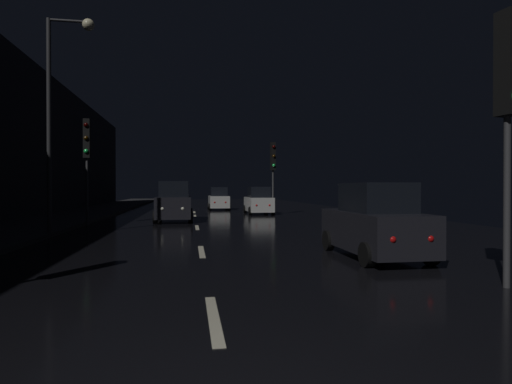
{
  "coord_description": "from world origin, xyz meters",
  "views": [
    {
      "loc": [
        -0.33,
        -2.72,
        1.81
      ],
      "look_at": [
        2.88,
        17.19,
        1.64
      ],
      "focal_mm": 28.87,
      "sensor_mm": 36.0,
      "label": 1
    }
  ],
  "objects_px": {
    "car_approaching_headlights": "(174,203)",
    "car_parked_right_near": "(375,223)",
    "traffic_light_near_right": "(509,86)",
    "traffic_light_far_left": "(87,148)",
    "streetlamp_overhead": "(61,94)",
    "car_parked_right_far": "(259,202)",
    "car_distant_taillights": "(219,199)",
    "traffic_light_far_right": "(273,162)"
  },
  "relations": [
    {
      "from": "traffic_light_far_right",
      "to": "streetlamp_overhead",
      "type": "bearing_deg",
      "value": -49.18
    },
    {
      "from": "traffic_light_near_right",
      "to": "car_approaching_headlights",
      "type": "distance_m",
      "value": 18.06
    },
    {
      "from": "traffic_light_far_left",
      "to": "traffic_light_far_right",
      "type": "bearing_deg",
      "value": 120.03
    },
    {
      "from": "car_parked_right_far",
      "to": "car_distant_taillights",
      "type": "height_order",
      "value": "car_parked_right_far"
    },
    {
      "from": "streetlamp_overhead",
      "to": "car_parked_right_near",
      "type": "bearing_deg",
      "value": -32.52
    },
    {
      "from": "streetlamp_overhead",
      "to": "car_parked_right_far",
      "type": "height_order",
      "value": "streetlamp_overhead"
    },
    {
      "from": "traffic_light_near_right",
      "to": "car_distant_taillights",
      "type": "xyz_separation_m",
      "value": [
        -3.29,
        28.42,
        -2.79
      ]
    },
    {
      "from": "traffic_light_far_left",
      "to": "car_approaching_headlights",
      "type": "xyz_separation_m",
      "value": [
        4.09,
        2.18,
        -2.79
      ]
    },
    {
      "from": "traffic_light_far_right",
      "to": "car_distant_taillights",
      "type": "xyz_separation_m",
      "value": [
        -3.19,
        7.55,
        -2.73
      ]
    },
    {
      "from": "streetlamp_overhead",
      "to": "traffic_light_near_right",
      "type": "bearing_deg",
      "value": -42.67
    },
    {
      "from": "streetlamp_overhead",
      "to": "car_parked_right_far",
      "type": "xyz_separation_m",
      "value": [
        9.54,
        12.45,
        -4.44
      ]
    },
    {
      "from": "car_approaching_headlights",
      "to": "car_parked_right_near",
      "type": "bearing_deg",
      "value": 23.46
    },
    {
      "from": "car_approaching_headlights",
      "to": "car_parked_right_near",
      "type": "height_order",
      "value": "car_approaching_headlights"
    },
    {
      "from": "car_approaching_headlights",
      "to": "traffic_light_near_right",
      "type": "bearing_deg",
      "value": 21.6
    },
    {
      "from": "streetlamp_overhead",
      "to": "car_distant_taillights",
      "type": "distance_m",
      "value": 20.6
    },
    {
      "from": "traffic_light_far_left",
      "to": "car_parked_right_near",
      "type": "distance_m",
      "value": 14.9
    },
    {
      "from": "traffic_light_far_left",
      "to": "car_parked_right_far",
      "type": "relative_size",
      "value": 1.36
    },
    {
      "from": "traffic_light_near_right",
      "to": "car_approaching_headlights",
      "type": "xyz_separation_m",
      "value": [
        -6.57,
        16.61,
        -2.66
      ]
    },
    {
      "from": "car_distant_taillights",
      "to": "car_parked_right_far",
      "type": "bearing_deg",
      "value": -159.38
    },
    {
      "from": "traffic_light_far_right",
      "to": "streetlamp_overhead",
      "type": "xyz_separation_m",
      "value": [
        -10.34,
        -11.25,
        1.71
      ]
    },
    {
      "from": "car_parked_right_far",
      "to": "car_distant_taillights",
      "type": "relative_size",
      "value": 1.0
    },
    {
      "from": "traffic_light_far_left",
      "to": "streetlamp_overhead",
      "type": "xyz_separation_m",
      "value": [
        0.22,
        -4.8,
        1.52
      ]
    },
    {
      "from": "traffic_light_far_left",
      "to": "car_parked_right_near",
      "type": "relative_size",
      "value": 1.34
    },
    {
      "from": "traffic_light_near_right",
      "to": "car_parked_right_near",
      "type": "bearing_deg",
      "value": -177.02
    },
    {
      "from": "traffic_light_near_right",
      "to": "traffic_light_far_left",
      "type": "distance_m",
      "value": 17.94
    },
    {
      "from": "traffic_light_far_left",
      "to": "car_distant_taillights",
      "type": "distance_m",
      "value": 16.09
    },
    {
      "from": "traffic_light_far_left",
      "to": "car_parked_right_far",
      "type": "xyz_separation_m",
      "value": [
        9.76,
        7.65,
        -2.92
      ]
    },
    {
      "from": "traffic_light_far_left",
      "to": "car_approaching_headlights",
      "type": "distance_m",
      "value": 5.41
    },
    {
      "from": "traffic_light_far_right",
      "to": "car_approaching_headlights",
      "type": "relative_size",
      "value": 1.13
    },
    {
      "from": "traffic_light_near_right",
      "to": "traffic_light_far_left",
      "type": "height_order",
      "value": "traffic_light_far_left"
    },
    {
      "from": "traffic_light_near_right",
      "to": "car_parked_right_far",
      "type": "relative_size",
      "value": 1.32
    },
    {
      "from": "car_parked_right_far",
      "to": "traffic_light_near_right",
      "type": "bearing_deg",
      "value": -177.65
    },
    {
      "from": "traffic_light_near_right",
      "to": "traffic_light_far_right",
      "type": "distance_m",
      "value": 20.87
    },
    {
      "from": "car_approaching_headlights",
      "to": "car_distant_taillights",
      "type": "relative_size",
      "value": 1.15
    },
    {
      "from": "traffic_light_far_left",
      "to": "car_distant_taillights",
      "type": "xyz_separation_m",
      "value": [
        7.37,
        14.0,
        -2.92
      ]
    },
    {
      "from": "traffic_light_near_right",
      "to": "car_distant_taillights",
      "type": "height_order",
      "value": "traffic_light_near_right"
    },
    {
      "from": "traffic_light_far_left",
      "to": "car_parked_right_near",
      "type": "xyz_separation_m",
      "value": [
        9.76,
        -10.88,
        -2.91
      ]
    },
    {
      "from": "traffic_light_far_right",
      "to": "streetlamp_overhead",
      "type": "relative_size",
      "value": 0.61
    },
    {
      "from": "car_approaching_headlights",
      "to": "car_parked_right_near",
      "type": "distance_m",
      "value": 14.24
    },
    {
      "from": "traffic_light_far_right",
      "to": "traffic_light_far_left",
      "type": "height_order",
      "value": "traffic_light_far_left"
    },
    {
      "from": "traffic_light_far_right",
      "to": "car_distant_taillights",
      "type": "height_order",
      "value": "traffic_light_far_right"
    },
    {
      "from": "streetlamp_overhead",
      "to": "car_parked_right_near",
      "type": "height_order",
      "value": "streetlamp_overhead"
    }
  ]
}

